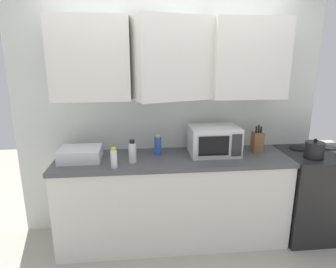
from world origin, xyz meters
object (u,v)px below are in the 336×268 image
object	(u,v)px
dish_rack	(80,154)
bottle_white_jar	(114,158)
bottle_blue_cleaner	(158,146)
stove_range	(315,193)
kettle	(314,149)
bottle_clear_tall	(132,152)
knife_block	(257,141)
microwave	(214,140)

from	to	relation	value
dish_rack	bottle_white_jar	size ratio (longest dim) A/B	2.05
dish_rack	bottle_blue_cleaner	distance (m)	0.74
stove_range	bottle_blue_cleaner	world-z (taller)	bottle_blue_cleaner
kettle	dish_rack	bearing A→B (deg)	175.88
bottle_white_jar	bottle_blue_cleaner	bearing A→B (deg)	37.32
dish_rack	bottle_blue_cleaner	bearing A→B (deg)	6.83
bottle_clear_tall	bottle_white_jar	distance (m)	0.20
knife_block	microwave	bearing A→B (deg)	-175.33
dish_rack	bottle_clear_tall	bearing A→B (deg)	-12.24
microwave	knife_block	size ratio (longest dim) A/B	1.71
microwave	bottle_clear_tall	xyz separation A→B (m)	(-0.80, -0.16, -0.04)
kettle	microwave	bearing A→B (deg)	166.89
bottle_clear_tall	bottle_blue_cleaner	xyz separation A→B (m)	(0.25, 0.19, -0.01)
bottle_white_jar	knife_block	bearing A→B (deg)	12.49
dish_rack	bottle_blue_cleaner	size ratio (longest dim) A/B	1.92
stove_range	bottle_blue_cleaner	distance (m)	1.75
bottle_clear_tall	dish_rack	bearing A→B (deg)	167.76
stove_range	bottle_clear_tall	world-z (taller)	bottle_clear_tall
microwave	bottle_white_jar	xyz separation A→B (m)	(-0.96, -0.28, -0.05)
knife_block	bottle_white_jar	distance (m)	1.46
microwave	bottle_blue_cleaner	xyz separation A→B (m)	(-0.56, 0.03, -0.05)
stove_range	bottle_blue_cleaner	xyz separation A→B (m)	(-1.66, 0.11, 0.54)
microwave	bottle_clear_tall	distance (m)	0.82
knife_block	bottle_blue_cleaner	distance (m)	1.02
dish_rack	microwave	bearing A→B (deg)	2.51
bottle_clear_tall	bottle_blue_cleaner	distance (m)	0.31
stove_range	dish_rack	distance (m)	2.45
kettle	microwave	xyz separation A→B (m)	(-0.93, 0.22, 0.05)
microwave	knife_block	world-z (taller)	same
bottle_clear_tall	microwave	bearing A→B (deg)	11.42
stove_range	dish_rack	bearing A→B (deg)	179.52
microwave	knife_block	bearing A→B (deg)	4.67
stove_range	bottle_white_jar	bearing A→B (deg)	-174.41
bottle_blue_cleaner	bottle_white_jar	world-z (taller)	bottle_blue_cleaner
microwave	bottle_white_jar	bearing A→B (deg)	-163.88
knife_block	bottle_clear_tall	distance (m)	1.29
microwave	dish_rack	distance (m)	1.30
bottle_clear_tall	bottle_white_jar	bearing A→B (deg)	-143.88
knife_block	bottle_blue_cleaner	size ratio (longest dim) A/B	1.41
microwave	dish_rack	bearing A→B (deg)	-177.49
dish_rack	bottle_white_jar	xyz separation A→B (m)	(0.33, -0.22, 0.03)
kettle	dish_rack	distance (m)	2.23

